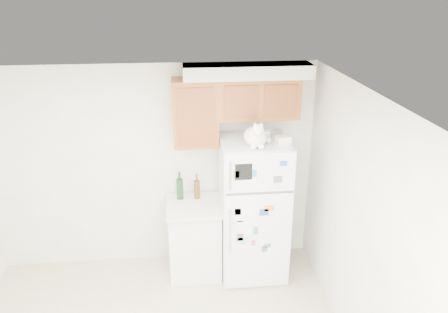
{
  "coord_description": "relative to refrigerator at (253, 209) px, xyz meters",
  "views": [
    {
      "loc": [
        0.33,
        -2.84,
        3.32
      ],
      "look_at": [
        0.79,
        1.55,
        1.55
      ],
      "focal_mm": 35.0,
      "sensor_mm": 36.0,
      "label": 1
    }
  ],
  "objects": [
    {
      "name": "room_shell",
      "position": [
        -1.02,
        -1.36,
        0.82
      ],
      "size": [
        3.84,
        4.04,
        2.52
      ],
      "color": "white",
      "rests_on": "ground_plane"
    },
    {
      "name": "refrigerator",
      "position": [
        0.0,
        0.0,
        0.0
      ],
      "size": [
        0.76,
        0.78,
        1.7
      ],
      "color": "white",
      "rests_on": "ground_plane"
    },
    {
      "name": "base_counter",
      "position": [
        -0.69,
        0.07,
        -0.39
      ],
      "size": [
        0.64,
        0.64,
        0.92
      ],
      "color": "white",
      "rests_on": "ground_plane"
    },
    {
      "name": "cat",
      "position": [
        -0.02,
        -0.18,
        0.96
      ],
      "size": [
        0.3,
        0.44,
        0.31
      ],
      "color": "white",
      "rests_on": "refrigerator"
    },
    {
      "name": "storage_box_back",
      "position": [
        0.1,
        0.08,
        0.9
      ],
      "size": [
        0.21,
        0.18,
        0.1
      ],
      "primitive_type": "cube",
      "rotation": [
        0.0,
        0.0,
        -0.35
      ],
      "color": "white",
      "rests_on": "refrigerator"
    },
    {
      "name": "storage_box_front",
      "position": [
        0.28,
        -0.13,
        0.89
      ],
      "size": [
        0.17,
        0.14,
        0.09
      ],
      "primitive_type": "cube",
      "rotation": [
        0.0,
        0.0,
        0.22
      ],
      "color": "white",
      "rests_on": "refrigerator"
    },
    {
      "name": "bottle_green",
      "position": [
        -0.85,
        0.22,
        0.24
      ],
      "size": [
        0.08,
        0.08,
        0.34
      ],
      "primitive_type": null,
      "color": "#19381E",
      "rests_on": "base_counter"
    },
    {
      "name": "bottle_amber",
      "position": [
        -0.64,
        0.22,
        0.22
      ],
      "size": [
        0.07,
        0.07,
        0.31
      ],
      "primitive_type": null,
      "color": "#593814",
      "rests_on": "base_counter"
    }
  ]
}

